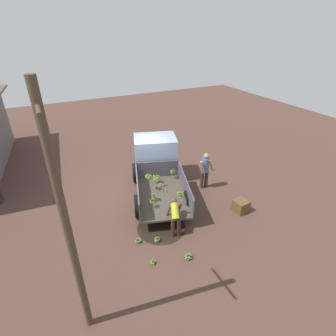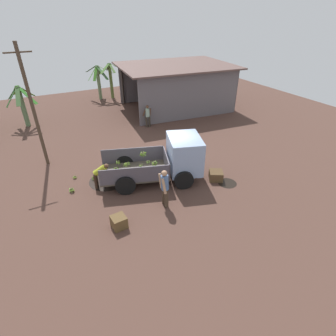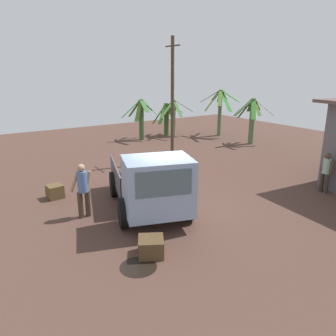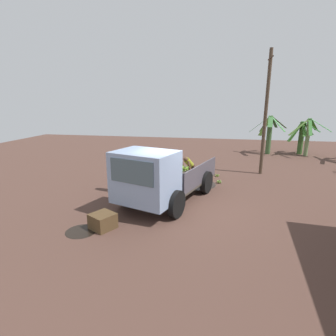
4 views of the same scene
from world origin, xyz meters
The scene contains 13 objects.
ground centered at (0.00, 0.00, 0.00)m, with size 36.00×36.00×0.00m, color #4E342B.
mud_patch_0 centered at (2.33, -2.52, 0.00)m, with size 0.90×0.90×0.01m, color black.
mud_patch_1 centered at (-2.76, 0.35, 0.00)m, with size 1.81×1.81×0.01m, color black.
cargo_truck centered at (0.31, -0.85, 1.11)m, with size 5.12×3.34×2.12m.
utility_pole centered at (-5.19, 3.50, 3.12)m, with size 1.16×0.17×6.07m.
person_foreground_visitor centered at (-1.12, -2.62, 0.97)m, with size 0.37×0.74×1.75m.
person_worker_loading centered at (-3.15, -0.02, 0.74)m, with size 0.77×0.67×1.23m.
banana_bunch_on_ground_0 centered at (-4.16, 1.31, 0.08)m, with size 0.20×0.20×0.15m.
banana_bunch_on_ground_1 centered at (-3.08, 1.40, 0.09)m, with size 0.23×0.23×0.16m.
banana_bunch_on_ground_2 centered at (-4.49, 0.20, 0.12)m, with size 0.24×0.24×0.21m.
banana_bunch_on_ground_3 centered at (-3.33, 0.78, 0.09)m, with size 0.22×0.23×0.18m.
wooden_crate_0 centered at (-3.26, -2.98, 0.25)m, with size 0.54×0.54×0.49m, color brown.
wooden_crate_1 centered at (2.02, -1.98, 0.23)m, with size 0.64×0.64×0.46m, color #4F3921.
Camera 1 is at (-9.63, 3.47, 6.70)m, focal length 28.00 mm.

